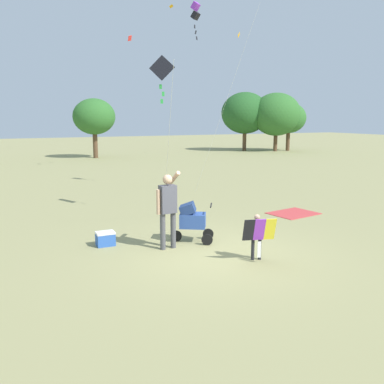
% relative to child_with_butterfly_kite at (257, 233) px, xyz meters
% --- Properties ---
extents(ground_plane, '(120.00, 120.00, 0.00)m').
position_rel_child_with_butterfly_kite_xyz_m(ground_plane, '(-0.65, 0.74, -0.63)').
color(ground_plane, '#938E5B').
extents(treeline_distant, '(39.64, 6.56, 6.01)m').
position_rel_child_with_butterfly_kite_xyz_m(treeline_distant, '(5.99, 25.59, 2.89)').
color(treeline_distant, brown).
rests_on(treeline_distant, ground).
extents(child_with_butterfly_kite, '(0.74, 0.45, 1.04)m').
position_rel_child_with_butterfly_kite_xyz_m(child_with_butterfly_kite, '(0.00, 0.00, 0.00)').
color(child_with_butterfly_kite, '#232328').
rests_on(child_with_butterfly_kite, ground).
extents(person_adult_flyer, '(0.59, 0.57, 1.89)m').
position_rel_child_with_butterfly_kite_xyz_m(person_adult_flyer, '(-1.46, 1.62, 0.45)').
color(person_adult_flyer, '#4C4C51').
rests_on(person_adult_flyer, ground).
extents(stroller, '(1.08, 0.86, 1.03)m').
position_rel_child_with_butterfly_kite_xyz_m(stroller, '(-0.71, 1.88, -0.03)').
color(stroller, black).
rests_on(stroller, ground).
extents(kite_adult_black, '(1.20, 3.46, 5.02)m').
position_rel_child_with_butterfly_kite_xyz_m(kite_adult_black, '(-0.34, 4.77, 3.78)').
color(kite_adult_black, black).
rests_on(kite_adult_black, ground).
extents(kite_orange_delta, '(1.38, 3.02, 7.65)m').
position_rel_child_with_butterfly_kite_xyz_m(kite_orange_delta, '(2.55, 8.42, 6.60)').
color(kite_orange_delta, purple).
rests_on(kite_orange_delta, ground).
extents(picnic_blanket, '(1.67, 1.40, 0.02)m').
position_rel_child_with_butterfly_kite_xyz_m(picnic_blanket, '(3.66, 3.30, -0.63)').
color(picnic_blanket, '#CC3D3D').
rests_on(picnic_blanket, ground).
extents(cooler_box, '(0.45, 0.33, 0.35)m').
position_rel_child_with_butterfly_kite_xyz_m(cooler_box, '(-2.78, 2.50, -0.46)').
color(cooler_box, '#2D5BB7').
rests_on(cooler_box, ground).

